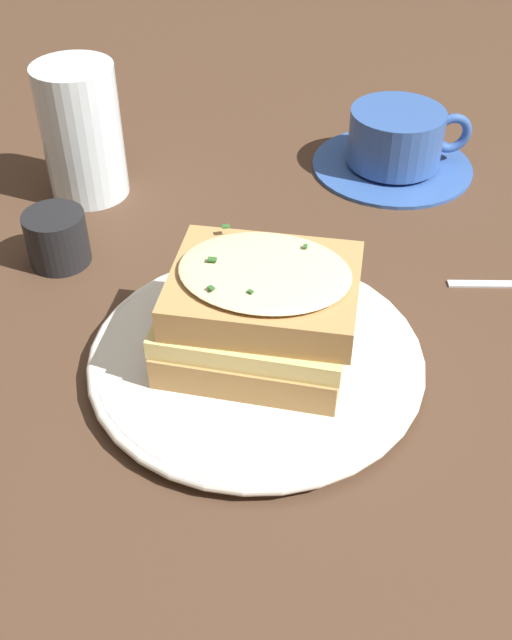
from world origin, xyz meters
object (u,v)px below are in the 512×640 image
object	(u,v)px
water_glass	(82,132)
sandwich	(259,312)
teacup_with_saucer	(396,144)
condiment_pot	(57,238)
dinner_plate	(256,358)

from	to	relation	value
water_glass	sandwich	bearing A→B (deg)	-176.03
teacup_with_saucer	condiment_pot	size ratio (longest dim) A/B	3.13
sandwich	teacup_with_saucer	distance (m)	0.31
dinner_plate	sandwich	bearing A→B (deg)	-74.24
dinner_plate	water_glass	xyz separation A→B (m)	(0.28, 0.02, 0.05)
sandwich	water_glass	xyz separation A→B (m)	(0.28, 0.02, 0.01)
dinner_plate	condiment_pot	size ratio (longest dim) A/B	4.66
teacup_with_saucer	water_glass	world-z (taller)	water_glass
water_glass	teacup_with_saucer	bearing A→B (deg)	-110.93
teacup_with_saucer	dinner_plate	bearing A→B (deg)	-122.81
condiment_pot	water_glass	bearing A→B (deg)	-33.40
teacup_with_saucer	sandwich	bearing A→B (deg)	-122.64
dinner_plate	teacup_with_saucer	xyz separation A→B (m)	(0.17, -0.25, 0.02)
sandwich	dinner_plate	bearing A→B (deg)	105.76
sandwich	water_glass	world-z (taller)	water_glass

